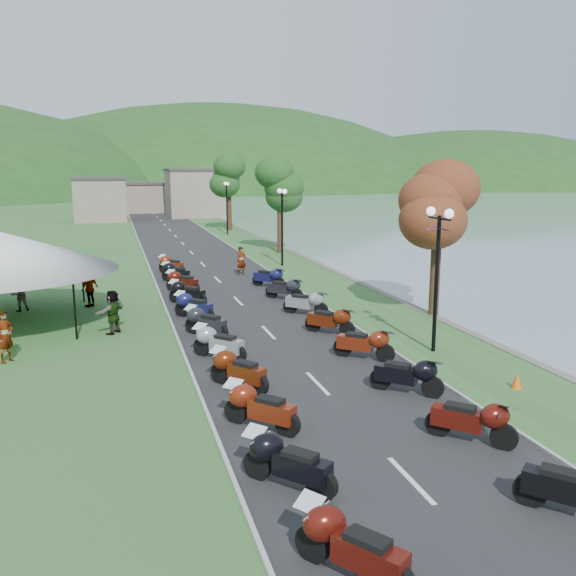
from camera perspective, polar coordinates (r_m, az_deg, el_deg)
road at (r=41.36m, az=-7.99°, el=2.20°), size 7.00×120.00×0.02m
hills_backdrop at (r=200.65m, az=-14.59°, el=9.00°), size 360.00×120.00×76.00m
far_building at (r=85.64m, az=-13.71°, el=8.26°), size 18.00×16.00×5.00m
moto_row_left at (r=17.97m, az=-4.83°, el=-7.80°), size 2.60×43.45×1.10m
moto_row_right at (r=17.92m, az=11.11°, el=-8.03°), size 2.60×35.36×1.10m
tree_lakeside at (r=26.98m, az=13.79°, el=5.60°), size 2.81×2.81×7.82m
pedestrian_a at (r=22.59m, az=-24.76°, el=-6.29°), size 0.76×0.81×1.78m
pedestrian_b at (r=30.18m, az=-23.71°, el=-1.99°), size 0.84×0.64×1.53m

